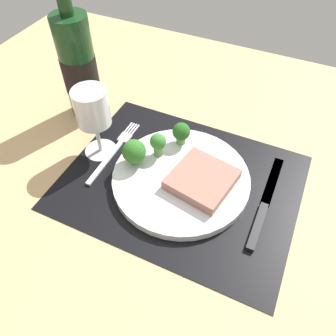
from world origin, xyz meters
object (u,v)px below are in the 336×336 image
Objects in this scene: knife at (264,207)px; plate at (181,178)px; steak at (203,178)px; fork at (114,151)px; wine_bottle at (79,67)px; wine_glass at (93,112)px.

plate is at bearing 179.05° from knife.
fork is (-19.99, 1.04, -2.40)cm from steak.
plate is 1.37× the size of fork.
plate is 1.15× the size of knife.
wine_bottle is 2.15× the size of wine_glass.
wine_bottle is 14.15cm from wine_glass.
knife is (16.14, 0.53, -0.50)cm from plate.
wine_glass is (-34.92, 0.23, 9.87)cm from knife.
fork is at bearing -36.38° from wine_bottle.
plate is 16.16cm from knife.
fork is 1.27× the size of wine_glass.
plate is 15.88cm from fork.
knife reaches higher than fork.
wine_glass is at bearing 177.68° from plate.
fork is at bearing 12.52° from wine_glass.
wine_glass is (-2.97, -0.66, 9.93)cm from fork.
steak is 24.17cm from wine_glass.
fork is 19.44cm from wine_bottle.
wine_bottle is at bearing 159.22° from plate.
wine_glass is (-18.78, 0.76, 9.38)cm from plate.
plate is 21.00cm from wine_glass.
plate is 1.74× the size of wine_glass.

